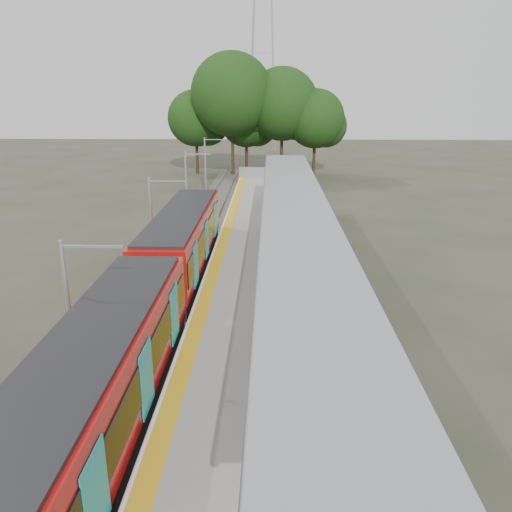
{
  "coord_description": "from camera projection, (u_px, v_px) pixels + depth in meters",
  "views": [
    {
      "loc": [
        0.33,
        -7.9,
        9.91
      ],
      "look_at": [
        -0.33,
        14.9,
        2.3
      ],
      "focal_mm": 35.0,
      "sensor_mm": 36.0,
      "label": 1
    }
  ],
  "objects": [
    {
      "name": "info_pillar_near",
      "position": [
        296.0,
        322.0,
        18.37
      ],
      "size": [
        0.41,
        0.41,
        1.81
      ],
      "rotation": [
        0.0,
        0.0,
        -0.03
      ],
      "color": "#C6BF90",
      "rests_on": "platform"
    },
    {
      "name": "trackbed",
      "position": [
        189.0,
        263.0,
        29.69
      ],
      "size": [
        3.0,
        70.0,
        0.24
      ],
      "primitive_type": "cube",
      "color": "#59544C",
      "rests_on": "ground"
    },
    {
      "name": "bench_mid",
      "position": [
        313.0,
        314.0,
        19.4
      ],
      "size": [
        1.04,
        1.8,
        1.18
      ],
      "rotation": [
        0.0,
        0.0,
        -0.32
      ],
      "color": "#0E1F48",
      "rests_on": "platform"
    },
    {
      "name": "litter_bin",
      "position": [
        298.0,
        239.0,
        29.63
      ],
      "size": [
        0.55,
        0.55,
        0.94
      ],
      "primitive_type": "cylinder",
      "rotation": [
        0.0,
        0.0,
        0.22
      ],
      "color": "#9EA0A5",
      "rests_on": "platform"
    },
    {
      "name": "tactile_strip",
      "position": [
        221.0,
        249.0,
        29.35
      ],
      "size": [
        0.6,
        50.0,
        0.02
      ],
      "primitive_type": "cube",
      "color": "gold",
      "rests_on": "platform"
    },
    {
      "name": "tree_cluster",
      "position": [
        253.0,
        106.0,
        58.53
      ],
      "size": [
        21.1,
        10.36,
        14.21
      ],
      "color": "#382316",
      "rests_on": "ground"
    },
    {
      "name": "bench_near",
      "position": [
        346.0,
        390.0,
        14.64
      ],
      "size": [
        0.95,
        1.58,
        1.04
      ],
      "rotation": [
        0.0,
        0.0,
        -0.34
      ],
      "color": "#0E1F48",
      "rests_on": "platform"
    },
    {
      "name": "canopy",
      "position": [
        296.0,
        212.0,
        24.61
      ],
      "size": [
        3.27,
        38.0,
        3.66
      ],
      "color": "#9EA0A5",
      "rests_on": "platform"
    },
    {
      "name": "info_pillar_far",
      "position": [
        288.0,
        206.0,
        36.99
      ],
      "size": [
        0.38,
        0.38,
        1.68
      ],
      "rotation": [
        0.0,
        0.0,
        -0.23
      ],
      "color": "#C6BF90",
      "rests_on": "platform"
    },
    {
      "name": "pylon",
      "position": [
        263.0,
        25.0,
        73.88
      ],
      "size": [
        8.0,
        4.0,
        38.0
      ],
      "primitive_type": null,
      "color": "#9EA0A5",
      "rests_on": "ground"
    },
    {
      "name": "catenary_masts",
      "position": [
        153.0,
        222.0,
        27.9
      ],
      "size": [
        2.08,
        48.16,
        5.4
      ],
      "color": "#9EA0A5",
      "rests_on": "ground"
    },
    {
      "name": "platform",
      "position": [
        264.0,
        258.0,
        29.45
      ],
      "size": [
        6.0,
        50.0,
        1.0
      ],
      "primitive_type": "cube",
      "color": "gray",
      "rests_on": "ground"
    },
    {
      "name": "bench_far",
      "position": [
        298.0,
        197.0,
        40.95
      ],
      "size": [
        0.96,
        1.68,
        1.1
      ],
      "rotation": [
        0.0,
        0.0,
        0.31
      ],
      "color": "#0E1F48",
      "rests_on": "platform"
    },
    {
      "name": "train",
      "position": [
        154.0,
        287.0,
        20.91
      ],
      "size": [
        2.74,
        27.6,
        3.62
      ],
      "color": "black",
      "rests_on": "ground"
    },
    {
      "name": "end_fence",
      "position": [
        267.0,
        173.0,
        52.76
      ],
      "size": [
        6.0,
        0.1,
        1.2
      ],
      "primitive_type": "cube",
      "color": "#9EA0A5",
      "rests_on": "platform"
    }
  ]
}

